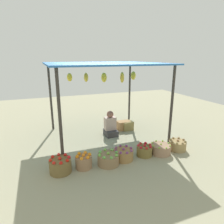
{
  "coord_description": "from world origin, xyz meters",
  "views": [
    {
      "loc": [
        -1.82,
        -5.32,
        2.37
      ],
      "look_at": [
        0.0,
        -0.61,
        0.95
      ],
      "focal_mm": 31.52,
      "sensor_mm": 36.0,
      "label": 1
    }
  ],
  "objects_px": {
    "vendor_person": "(110,126)",
    "basket_potatoes": "(177,145)",
    "basket_limes": "(161,149)",
    "wooden_crate_near_vendor": "(124,125)",
    "basket_red_tomatoes": "(60,165)",
    "basket_green_apples": "(108,159)",
    "basket_oranges": "(84,161)",
    "basket_red_apples": "(144,151)",
    "wooden_crate_stacked_rear": "(127,125)",
    "basket_purple_onions": "(124,154)"
  },
  "relations": [
    {
      "from": "vendor_person",
      "to": "basket_potatoes",
      "type": "height_order",
      "value": "vendor_person"
    },
    {
      "from": "basket_limes",
      "to": "wooden_crate_near_vendor",
      "type": "bearing_deg",
      "value": 95.35
    },
    {
      "from": "basket_red_tomatoes",
      "to": "basket_green_apples",
      "type": "relative_size",
      "value": 0.95
    },
    {
      "from": "basket_red_tomatoes",
      "to": "basket_oranges",
      "type": "height_order",
      "value": "basket_red_tomatoes"
    },
    {
      "from": "basket_red_tomatoes",
      "to": "basket_red_apples",
      "type": "height_order",
      "value": "basket_red_tomatoes"
    },
    {
      "from": "basket_red_tomatoes",
      "to": "wooden_crate_stacked_rear",
      "type": "height_order",
      "value": "basket_red_tomatoes"
    },
    {
      "from": "basket_oranges",
      "to": "wooden_crate_near_vendor",
      "type": "bearing_deg",
      "value": 45.73
    },
    {
      "from": "basket_red_tomatoes",
      "to": "wooden_crate_near_vendor",
      "type": "xyz_separation_m",
      "value": [
        2.3,
        1.85,
        -0.01
      ]
    },
    {
      "from": "vendor_person",
      "to": "wooden_crate_near_vendor",
      "type": "distance_m",
      "value": 0.67
    },
    {
      "from": "basket_red_tomatoes",
      "to": "basket_oranges",
      "type": "relative_size",
      "value": 1.25
    },
    {
      "from": "basket_red_apples",
      "to": "wooden_crate_stacked_rear",
      "type": "distance_m",
      "value": 1.84
    },
    {
      "from": "basket_red_tomatoes",
      "to": "basket_limes",
      "type": "relative_size",
      "value": 0.93
    },
    {
      "from": "wooden_crate_stacked_rear",
      "to": "basket_potatoes",
      "type": "bearing_deg",
      "value": -72.06
    },
    {
      "from": "basket_purple_onions",
      "to": "basket_oranges",
      "type": "bearing_deg",
      "value": -179.14
    },
    {
      "from": "vendor_person",
      "to": "basket_green_apples",
      "type": "distance_m",
      "value": 1.76
    },
    {
      "from": "basket_oranges",
      "to": "basket_purple_onions",
      "type": "relative_size",
      "value": 0.79
    },
    {
      "from": "basket_limes",
      "to": "wooden_crate_near_vendor",
      "type": "xyz_separation_m",
      "value": [
        -0.18,
        1.89,
        0.03
      ]
    },
    {
      "from": "basket_potatoes",
      "to": "basket_red_apples",
      "type": "bearing_deg",
      "value": 177.88
    },
    {
      "from": "basket_red_tomatoes",
      "to": "wooden_crate_stacked_rear",
      "type": "bearing_deg",
      "value": 36.79
    },
    {
      "from": "basket_purple_onions",
      "to": "wooden_crate_stacked_rear",
      "type": "xyz_separation_m",
      "value": [
        0.94,
        1.79,
        0.02
      ]
    },
    {
      "from": "basket_red_tomatoes",
      "to": "basket_purple_onions",
      "type": "relative_size",
      "value": 0.99
    },
    {
      "from": "basket_oranges",
      "to": "basket_green_apples",
      "type": "distance_m",
      "value": 0.55
    },
    {
      "from": "basket_limes",
      "to": "basket_potatoes",
      "type": "distance_m",
      "value": 0.53
    },
    {
      "from": "basket_green_apples",
      "to": "basket_limes",
      "type": "bearing_deg",
      "value": 0.79
    },
    {
      "from": "basket_purple_onions",
      "to": "wooden_crate_stacked_rear",
      "type": "height_order",
      "value": "basket_purple_onions"
    },
    {
      "from": "vendor_person",
      "to": "basket_oranges",
      "type": "xyz_separation_m",
      "value": [
        -1.21,
        -1.55,
        -0.15
      ]
    },
    {
      "from": "basket_green_apples",
      "to": "basket_limes",
      "type": "relative_size",
      "value": 0.98
    },
    {
      "from": "basket_red_tomatoes",
      "to": "wooden_crate_near_vendor",
      "type": "distance_m",
      "value": 2.95
    },
    {
      "from": "basket_oranges",
      "to": "basket_limes",
      "type": "bearing_deg",
      "value": -1.44
    },
    {
      "from": "wooden_crate_near_vendor",
      "to": "basket_potatoes",
      "type": "bearing_deg",
      "value": -69.37
    },
    {
      "from": "basket_purple_onions",
      "to": "basket_limes",
      "type": "relative_size",
      "value": 0.93
    },
    {
      "from": "basket_limes",
      "to": "wooden_crate_stacked_rear",
      "type": "distance_m",
      "value": 1.85
    },
    {
      "from": "basket_green_apples",
      "to": "basket_purple_onions",
      "type": "relative_size",
      "value": 1.05
    },
    {
      "from": "basket_purple_onions",
      "to": "wooden_crate_near_vendor",
      "type": "xyz_separation_m",
      "value": [
        0.83,
        1.83,
        0.02
      ]
    },
    {
      "from": "basket_limes",
      "to": "basket_potatoes",
      "type": "relative_size",
      "value": 1.13
    },
    {
      "from": "wooden_crate_stacked_rear",
      "to": "basket_purple_onions",
      "type": "bearing_deg",
      "value": -117.72
    },
    {
      "from": "wooden_crate_near_vendor",
      "to": "wooden_crate_stacked_rear",
      "type": "bearing_deg",
      "value": -19.93
    },
    {
      "from": "basket_green_apples",
      "to": "basket_red_apples",
      "type": "distance_m",
      "value": 0.98
    },
    {
      "from": "basket_oranges",
      "to": "vendor_person",
      "type": "bearing_deg",
      "value": 51.9
    },
    {
      "from": "basket_purple_onions",
      "to": "basket_potatoes",
      "type": "relative_size",
      "value": 1.05
    },
    {
      "from": "basket_red_tomatoes",
      "to": "basket_potatoes",
      "type": "xyz_separation_m",
      "value": [
        3.01,
        -0.03,
        -0.03
      ]
    },
    {
      "from": "vendor_person",
      "to": "basket_limes",
      "type": "xyz_separation_m",
      "value": [
        0.76,
        -1.6,
        -0.18
      ]
    },
    {
      "from": "basket_potatoes",
      "to": "basket_purple_onions",
      "type": "bearing_deg",
      "value": 178.14
    },
    {
      "from": "basket_green_apples",
      "to": "basket_potatoes",
      "type": "height_order",
      "value": "basket_green_apples"
    },
    {
      "from": "vendor_person",
      "to": "basket_limes",
      "type": "height_order",
      "value": "vendor_person"
    },
    {
      "from": "wooden_crate_stacked_rear",
      "to": "vendor_person",
      "type": "bearing_deg",
      "value": -159.82
    },
    {
      "from": "vendor_person",
      "to": "basket_purple_onions",
      "type": "xyz_separation_m",
      "value": [
        -0.24,
        -1.53,
        -0.17
      ]
    },
    {
      "from": "basket_purple_onions",
      "to": "basket_red_apples",
      "type": "height_order",
      "value": "basket_red_apples"
    },
    {
      "from": "basket_red_tomatoes",
      "to": "basket_green_apples",
      "type": "bearing_deg",
      "value": -3.7
    },
    {
      "from": "basket_red_tomatoes",
      "to": "basket_limes",
      "type": "bearing_deg",
      "value": -1.12
    }
  ]
}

